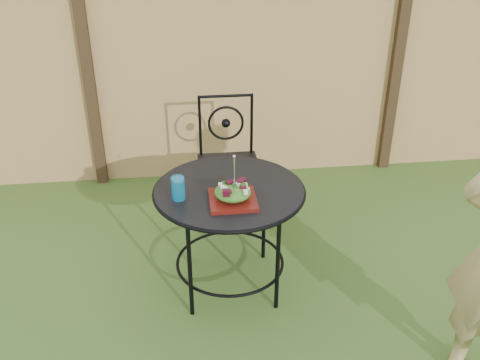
# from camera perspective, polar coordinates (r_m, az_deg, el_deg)

# --- Properties ---
(ground) EXTENTS (60.00, 60.00, 0.00)m
(ground) POSITION_cam_1_polar(r_m,az_deg,el_deg) (3.22, 5.79, -17.18)
(ground) COLOR #294B18
(ground) RESTS_ON ground
(fence) EXTENTS (8.00, 0.12, 1.90)m
(fence) POSITION_cam_1_polar(r_m,az_deg,el_deg) (4.62, 0.69, 11.50)
(fence) COLOR tan
(fence) RESTS_ON ground
(patio_table) EXTENTS (0.92, 0.92, 0.72)m
(patio_table) POSITION_cam_1_polar(r_m,az_deg,el_deg) (3.28, -1.14, -3.01)
(patio_table) COLOR black
(patio_table) RESTS_ON ground
(patio_chair) EXTENTS (0.46, 0.46, 0.95)m
(patio_chair) POSITION_cam_1_polar(r_m,az_deg,el_deg) (4.09, -1.27, 2.45)
(patio_chair) COLOR black
(patio_chair) RESTS_ON ground
(salad_plate) EXTENTS (0.27, 0.27, 0.02)m
(salad_plate) POSITION_cam_1_polar(r_m,az_deg,el_deg) (3.07, -0.78, -2.14)
(salad_plate) COLOR #470E0A
(salad_plate) RESTS_ON patio_table
(salad) EXTENTS (0.21, 0.21, 0.08)m
(salad) POSITION_cam_1_polar(r_m,az_deg,el_deg) (3.04, -0.79, -1.29)
(salad) COLOR #235614
(salad) RESTS_ON salad_plate
(fork) EXTENTS (0.01, 0.01, 0.18)m
(fork) POSITION_cam_1_polar(r_m,az_deg,el_deg) (2.98, -0.61, 0.89)
(fork) COLOR silver
(fork) RESTS_ON salad
(drinking_glass) EXTENTS (0.08, 0.08, 0.14)m
(drinking_glass) POSITION_cam_1_polar(r_m,az_deg,el_deg) (3.09, -6.61, -0.88)
(drinking_glass) COLOR #0C668E
(drinking_glass) RESTS_ON patio_table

